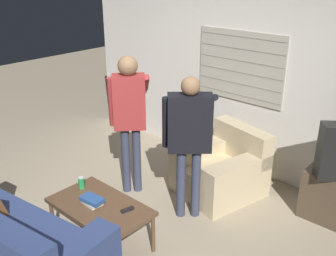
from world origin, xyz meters
TOP-DOWN VIEW (x-y plane):
  - ground_plane at (0.00, 0.00)m, footprint 16.00×16.00m
  - wall_back at (0.00, 2.03)m, footprint 5.20×0.08m
  - couch_blue at (-0.21, -1.22)m, footprint 2.04×1.08m
  - armchair_beige at (0.38, 1.30)m, footprint 1.04×1.09m
  - coffee_table at (0.06, -0.34)m, footprint 1.02×0.60m
  - person_left_standing at (-0.47, 0.57)m, footprint 0.49×0.76m
  - person_right_standing at (0.38, 0.63)m, footprint 0.53×0.84m
  - book_stack at (-0.01, -0.38)m, footprint 0.24×0.16m
  - soda_can at (-0.33, -0.26)m, footprint 0.07×0.07m
  - spare_remote at (0.33, -0.23)m, footprint 0.07×0.14m

SIDE VIEW (x-z plane):
  - ground_plane at x=0.00m, z-range 0.00..0.00m
  - armchair_beige at x=0.38m, z-range -0.10..0.70m
  - couch_blue at x=-0.21m, z-range -0.12..0.82m
  - coffee_table at x=0.06m, z-range 0.19..0.65m
  - spare_remote at x=0.33m, z-range 0.46..0.48m
  - book_stack at x=-0.01m, z-range 0.46..0.53m
  - soda_can at x=-0.33m, z-range 0.46..0.58m
  - person_right_standing at x=0.38m, z-range 0.22..1.84m
  - person_left_standing at x=-0.47m, z-range 0.23..1.94m
  - wall_back at x=0.00m, z-range 0.00..2.55m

